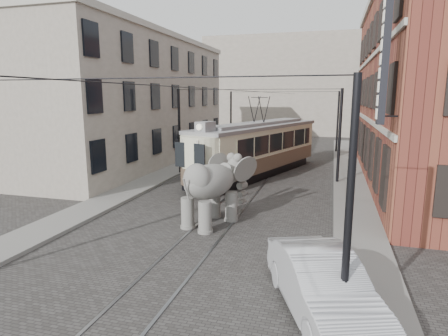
% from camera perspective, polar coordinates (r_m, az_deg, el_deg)
% --- Properties ---
extents(ground, '(120.00, 120.00, 0.00)m').
position_cam_1_polar(ground, '(19.96, 1.67, -5.22)').
color(ground, '#403D3B').
extents(tram_rails, '(1.54, 80.00, 0.02)m').
position_cam_1_polar(tram_rails, '(19.96, 1.67, -5.19)').
color(tram_rails, slate).
rests_on(tram_rails, ground).
extents(sidewalk_right, '(2.00, 60.00, 0.15)m').
position_cam_1_polar(sidewalk_right, '(19.41, 19.20, -6.08)').
color(sidewalk_right, slate).
rests_on(sidewalk_right, ground).
extents(sidewalk_left, '(2.00, 60.00, 0.15)m').
position_cam_1_polar(sidewalk_left, '(22.40, -14.68, -3.60)').
color(sidewalk_left, slate).
rests_on(sidewalk_left, ground).
extents(brick_building, '(8.00, 26.00, 12.00)m').
position_cam_1_polar(brick_building, '(28.30, 29.35, 10.44)').
color(brick_building, maroon).
rests_on(brick_building, ground).
extents(stucco_building, '(7.00, 24.00, 10.00)m').
position_cam_1_polar(stucco_building, '(32.64, -12.98, 9.64)').
color(stucco_building, gray).
rests_on(stucco_building, ground).
extents(distant_block, '(28.00, 10.00, 14.00)m').
position_cam_1_polar(distant_block, '(58.80, 11.68, 12.04)').
color(distant_block, gray).
rests_on(distant_block, ground).
extents(catenary, '(11.00, 30.20, 6.00)m').
position_cam_1_polar(catenary, '(24.23, 4.20, 4.83)').
color(catenary, black).
rests_on(catenary, ground).
extents(tram, '(7.10, 14.01, 5.48)m').
position_cam_1_polar(tram, '(26.56, 5.26, 4.78)').
color(tram, beige).
rests_on(tram, ground).
extents(elephant, '(4.13, 5.43, 2.95)m').
position_cam_1_polar(elephant, '(16.27, -2.15, -3.56)').
color(elephant, slate).
rests_on(elephant, ground).
extents(parked_car, '(3.51, 5.24, 1.63)m').
position_cam_1_polar(parked_car, '(10.30, 14.59, -16.66)').
color(parked_car, '#ADAEB2').
rests_on(parked_car, ground).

